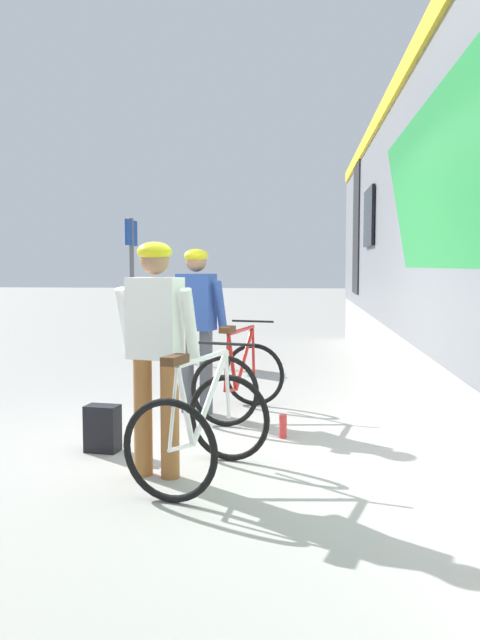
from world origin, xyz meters
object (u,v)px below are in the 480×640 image
(bicycle_near_white, at_px, (201,427))
(water_bottle_near_the_bikes, at_px, (283,426))
(backpack_on_platform, at_px, (103,428))
(water_bottle_by_the_backpack, at_px, (111,439))
(cyclist_far_in_blue, at_px, (197,316))
(bicycle_far_red, at_px, (240,378))
(cyclist_near_in_white, at_px, (156,338))
(platform_sign_post, at_px, (132,263))

(bicycle_near_white, distance_m, water_bottle_near_the_bikes, 1.39)
(backpack_on_platform, height_order, water_bottle_by_the_backpack, backpack_on_platform)
(cyclist_far_in_blue, height_order, bicycle_near_white, cyclist_far_in_blue)
(bicycle_near_white, height_order, bicycle_far_red, same)
(water_bottle_near_the_bikes, bearing_deg, bicycle_near_white, -114.83)
(cyclist_near_in_white, distance_m, cyclist_far_in_blue, 2.13)
(water_bottle_near_the_bikes, xyz_separation_m, water_bottle_by_the_backpack, (-1.44, -0.62, 0.01))
(cyclist_near_in_white, xyz_separation_m, bicycle_far_red, (0.44, 2.06, -0.65))
(water_bottle_near_the_bikes, bearing_deg, cyclist_far_in_blue, 135.04)
(cyclist_far_in_blue, bearing_deg, cyclist_near_in_white, -89.19)
(bicycle_near_white, distance_m, water_bottle_by_the_backpack, 1.11)
(cyclist_near_in_white, relative_size, backpack_on_platform, 4.40)
(bicycle_near_white, relative_size, water_bottle_near_the_bikes, 5.66)
(bicycle_far_red, bearing_deg, bicycle_near_white, -92.55)
(cyclist_far_in_blue, xyz_separation_m, water_bottle_near_the_bikes, (0.95, -0.95, -0.95))
(water_bottle_near_the_bikes, relative_size, water_bottle_by_the_backpack, 0.91)
(bicycle_near_white, distance_m, backpack_on_platform, 1.18)
(backpack_on_platform, xyz_separation_m, platform_sign_post, (-1.25, 5.87, 1.42))
(backpack_on_platform, bearing_deg, water_bottle_near_the_bikes, 29.35)
(water_bottle_by_the_backpack, xyz_separation_m, platform_sign_post, (-1.33, 5.91, 1.50))
(backpack_on_platform, bearing_deg, water_bottle_by_the_backpack, -18.72)
(backpack_on_platform, bearing_deg, bicycle_far_red, 62.89)
(bicycle_near_white, bearing_deg, platform_sign_post, 108.64)
(cyclist_far_in_blue, bearing_deg, water_bottle_near_the_bikes, -44.96)
(cyclist_far_in_blue, bearing_deg, platform_sign_post, 112.78)
(backpack_on_platform, bearing_deg, bicycle_near_white, -26.04)
(water_bottle_near_the_bikes, relative_size, platform_sign_post, 0.09)
(backpack_on_platform, height_order, water_bottle_near_the_bikes, backpack_on_platform)
(water_bottle_near_the_bikes, bearing_deg, backpack_on_platform, -159.29)
(water_bottle_by_the_backpack, bearing_deg, cyclist_far_in_blue, 72.53)
(cyclist_far_in_blue, bearing_deg, backpack_on_platform, -110.64)
(platform_sign_post, bearing_deg, backpack_on_platform, -77.99)
(cyclist_near_in_white, distance_m, backpack_on_platform, 1.21)
(bicycle_far_red, bearing_deg, cyclist_far_in_blue, 171.42)
(bicycle_near_white, bearing_deg, water_bottle_by_the_backpack, 144.70)
(backpack_on_platform, bearing_deg, platform_sign_post, 110.65)
(cyclist_near_in_white, height_order, platform_sign_post, platform_sign_post)
(cyclist_far_in_blue, xyz_separation_m, backpack_on_platform, (-0.57, -1.53, -0.85))
(bicycle_near_white, relative_size, water_bottle_by_the_backpack, 5.15)
(bicycle_far_red, relative_size, water_bottle_by_the_backpack, 5.02)
(cyclist_near_in_white, relative_size, water_bottle_by_the_backpack, 7.39)
(backpack_on_platform, bearing_deg, cyclist_near_in_white, -36.47)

